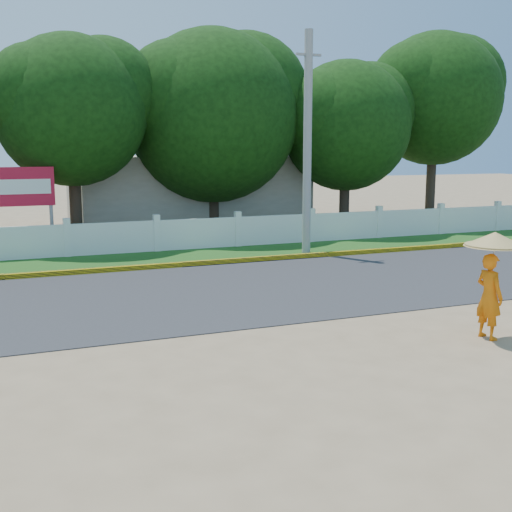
# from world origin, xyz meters

# --- Properties ---
(ground) EXTENTS (120.00, 120.00, 0.00)m
(ground) POSITION_xyz_m (0.00, 0.00, 0.00)
(ground) COLOR #9E8460
(ground) RESTS_ON ground
(road) EXTENTS (60.00, 7.00, 0.02)m
(road) POSITION_xyz_m (0.00, 4.50, 0.01)
(road) COLOR #38383A
(road) RESTS_ON ground
(grass_verge) EXTENTS (60.00, 3.50, 0.03)m
(grass_verge) POSITION_xyz_m (0.00, 9.75, 0.01)
(grass_verge) COLOR #2D601E
(grass_verge) RESTS_ON ground
(curb) EXTENTS (40.00, 0.18, 0.16)m
(curb) POSITION_xyz_m (0.00, 8.05, 0.08)
(curb) COLOR yellow
(curb) RESTS_ON ground
(fence) EXTENTS (40.00, 0.10, 1.10)m
(fence) POSITION_xyz_m (0.00, 11.20, 0.55)
(fence) COLOR silver
(fence) RESTS_ON ground
(building_near) EXTENTS (10.00, 6.00, 3.20)m
(building_near) POSITION_xyz_m (3.00, 18.00, 1.60)
(building_near) COLOR #B7AD99
(building_near) RESTS_ON ground
(utility_pole) EXTENTS (0.28, 0.28, 7.37)m
(utility_pole) POSITION_xyz_m (4.65, 8.92, 3.69)
(utility_pole) COLOR gray
(utility_pole) RESTS_ON ground
(monk_with_parasol) EXTENTS (1.12, 1.12, 2.04)m
(monk_with_parasol) POSITION_xyz_m (3.47, -1.24, 1.33)
(monk_with_parasol) COLOR orange
(monk_with_parasol) RESTS_ON ground
(billboard) EXTENTS (2.50, 0.13, 2.95)m
(billboard) POSITION_xyz_m (-4.48, 12.30, 2.14)
(billboard) COLOR gray
(billboard) RESTS_ON ground
(tree_row) EXTENTS (34.16, 8.52, 8.84)m
(tree_row) POSITION_xyz_m (0.87, 14.41, 4.95)
(tree_row) COLOR #473828
(tree_row) RESTS_ON ground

